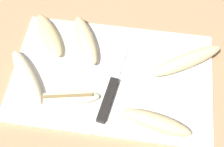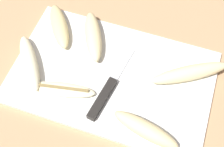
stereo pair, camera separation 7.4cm
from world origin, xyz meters
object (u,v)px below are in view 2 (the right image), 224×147
knife (104,93)px  banana_pale_long (63,90)px  banana_bright_far (30,63)px  banana_ripe_center (93,36)px  banana_mellow_near (146,129)px  banana_spotted_left (59,26)px  banana_soft_right (190,73)px

knife → banana_pale_long: 0.10m
banana_pale_long → banana_bright_far: size_ratio=1.02×
banana_bright_far → banana_ripe_center: bearing=46.4°
banana_ripe_center → banana_bright_far: bearing=-133.6°
banana_mellow_near → banana_spotted_left: size_ratio=1.10×
banana_mellow_near → banana_soft_right: 0.19m
banana_spotted_left → banana_bright_far: size_ratio=0.94×
banana_ripe_center → banana_bright_far: 0.18m
banana_pale_long → banana_mellow_near: 0.22m
knife → banana_mellow_near: bearing=-17.9°
banana_mellow_near → banana_bright_far: (-0.33, 0.08, -0.00)m
banana_pale_long → banana_spotted_left: (-0.08, 0.17, 0.01)m
banana_mellow_near → banana_soft_right: bearing=70.2°
banana_ripe_center → banana_spotted_left: (-0.10, 0.00, -0.00)m
banana_ripe_center → banana_bright_far: banana_ripe_center is taller
banana_spotted_left → banana_mellow_near: bearing=-34.5°
knife → banana_spotted_left: (-0.18, 0.15, 0.01)m
banana_pale_long → banana_soft_right: banana_soft_right is taller
knife → banana_soft_right: banana_soft_right is taller
banana_pale_long → banana_spotted_left: size_ratio=1.09×
banana_ripe_center → banana_pale_long: 0.17m
banana_ripe_center → banana_mellow_near: banana_ripe_center is taller
knife → banana_soft_right: 0.22m
knife → banana_spotted_left: banana_spotted_left is taller
banana_pale_long → banana_mellow_near: bearing=-9.2°
banana_pale_long → banana_ripe_center: bearing=84.7°
banana_mellow_near → banana_spotted_left: banana_mellow_near is taller
knife → banana_pale_long: bearing=-156.9°
knife → banana_ripe_center: size_ratio=1.39×
banana_soft_right → banana_pale_long: bearing=-153.5°
banana_mellow_near → banana_ripe_center: bearing=134.7°
banana_spotted_left → banana_bright_far: bearing=-99.8°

